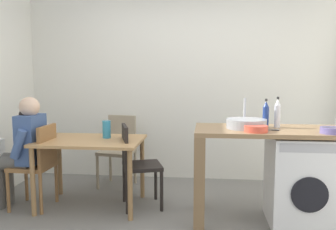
{
  "coord_description": "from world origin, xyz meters",
  "views": [
    {
      "loc": [
        0.34,
        -3.08,
        1.44
      ],
      "look_at": [
        -0.05,
        0.45,
        1.02
      ],
      "focal_mm": 37.73,
      "sensor_mm": 36.0,
      "label": 1
    }
  ],
  "objects_px": {
    "chair_person_seat": "(39,161)",
    "washing_machine": "(301,180)",
    "chair_opposite": "(135,161)",
    "seated_person": "(24,146)",
    "bottle_tall_green": "(266,115)",
    "chair_spare_by_wall": "(119,146)",
    "mixing_bowl": "(256,128)",
    "vase": "(107,129)",
    "dining_table": "(91,148)",
    "colander": "(332,130)",
    "bottle_squat_brown": "(277,114)"
  },
  "relations": [
    {
      "from": "chair_spare_by_wall",
      "to": "vase",
      "type": "distance_m",
      "value": 0.75
    },
    {
      "from": "chair_spare_by_wall",
      "to": "mixing_bowl",
      "type": "distance_m",
      "value": 2.01
    },
    {
      "from": "chair_person_seat",
      "to": "seated_person",
      "type": "relative_size",
      "value": 0.75
    },
    {
      "from": "chair_opposite",
      "to": "mixing_bowl",
      "type": "xyz_separation_m",
      "value": [
        1.2,
        -0.44,
        0.44
      ]
    },
    {
      "from": "washing_machine",
      "to": "bottle_squat_brown",
      "type": "height_order",
      "value": "bottle_squat_brown"
    },
    {
      "from": "chair_person_seat",
      "to": "bottle_squat_brown",
      "type": "distance_m",
      "value": 2.53
    },
    {
      "from": "colander",
      "to": "chair_opposite",
      "type": "bearing_deg",
      "value": 166.06
    },
    {
      "from": "chair_spare_by_wall",
      "to": "colander",
      "type": "height_order",
      "value": "colander"
    },
    {
      "from": "dining_table",
      "to": "chair_person_seat",
      "type": "height_order",
      "value": "chair_person_seat"
    },
    {
      "from": "dining_table",
      "to": "mixing_bowl",
      "type": "bearing_deg",
      "value": -13.78
    },
    {
      "from": "chair_spare_by_wall",
      "to": "chair_opposite",
      "type": "bearing_deg",
      "value": 126.86
    },
    {
      "from": "bottle_squat_brown",
      "to": "chair_opposite",
      "type": "bearing_deg",
      "value": 174.42
    },
    {
      "from": "chair_person_seat",
      "to": "seated_person",
      "type": "xyz_separation_m",
      "value": [
        -0.16,
        0.0,
        0.16
      ]
    },
    {
      "from": "chair_person_seat",
      "to": "mixing_bowl",
      "type": "height_order",
      "value": "mixing_bowl"
    },
    {
      "from": "chair_person_seat",
      "to": "chair_spare_by_wall",
      "type": "bearing_deg",
      "value": -35.68
    },
    {
      "from": "chair_spare_by_wall",
      "to": "vase",
      "type": "height_order",
      "value": "vase"
    },
    {
      "from": "colander",
      "to": "vase",
      "type": "bearing_deg",
      "value": 166.28
    },
    {
      "from": "chair_opposite",
      "to": "mixing_bowl",
      "type": "bearing_deg",
      "value": 51.79
    },
    {
      "from": "bottle_squat_brown",
      "to": "washing_machine",
      "type": "bearing_deg",
      "value": -24.57
    },
    {
      "from": "chair_spare_by_wall",
      "to": "dining_table",
      "type": "bearing_deg",
      "value": 92.39
    },
    {
      "from": "washing_machine",
      "to": "bottle_tall_green",
      "type": "height_order",
      "value": "bottle_tall_green"
    },
    {
      "from": "chair_person_seat",
      "to": "seated_person",
      "type": "height_order",
      "value": "seated_person"
    },
    {
      "from": "washing_machine",
      "to": "mixing_bowl",
      "type": "distance_m",
      "value": 0.72
    },
    {
      "from": "dining_table",
      "to": "mixing_bowl",
      "type": "xyz_separation_m",
      "value": [
        1.68,
        -0.41,
        0.31
      ]
    },
    {
      "from": "chair_person_seat",
      "to": "chair_spare_by_wall",
      "type": "xyz_separation_m",
      "value": [
        0.66,
        0.87,
        0.0
      ]
    },
    {
      "from": "colander",
      "to": "dining_table",
      "type": "bearing_deg",
      "value": 169.49
    },
    {
      "from": "seated_person",
      "to": "bottle_tall_green",
      "type": "distance_m",
      "value": 2.54
    },
    {
      "from": "chair_spare_by_wall",
      "to": "colander",
      "type": "distance_m",
      "value": 2.56
    },
    {
      "from": "seated_person",
      "to": "mixing_bowl",
      "type": "bearing_deg",
      "value": -96.16
    },
    {
      "from": "chair_spare_by_wall",
      "to": "seated_person",
      "type": "relative_size",
      "value": 0.75
    },
    {
      "from": "dining_table",
      "to": "chair_spare_by_wall",
      "type": "height_order",
      "value": "chair_spare_by_wall"
    },
    {
      "from": "bottle_tall_green",
      "to": "bottle_squat_brown",
      "type": "bearing_deg",
      "value": 9.81
    },
    {
      "from": "chair_opposite",
      "to": "seated_person",
      "type": "bearing_deg",
      "value": -102.14
    },
    {
      "from": "chair_person_seat",
      "to": "bottle_tall_green",
      "type": "distance_m",
      "value": 2.41
    },
    {
      "from": "bottle_squat_brown",
      "to": "colander",
      "type": "bearing_deg",
      "value": -38.0
    },
    {
      "from": "bottle_tall_green",
      "to": "bottle_squat_brown",
      "type": "xyz_separation_m",
      "value": [
        0.11,
        0.02,
        0.01
      ]
    },
    {
      "from": "chair_opposite",
      "to": "bottle_squat_brown",
      "type": "xyz_separation_m",
      "value": [
        1.44,
        -0.14,
        0.55
      ]
    },
    {
      "from": "chair_spare_by_wall",
      "to": "washing_machine",
      "type": "xyz_separation_m",
      "value": [
        2.03,
        -0.99,
        -0.08
      ]
    },
    {
      "from": "bottle_tall_green",
      "to": "vase",
      "type": "distance_m",
      "value": 1.69
    },
    {
      "from": "dining_table",
      "to": "vase",
      "type": "distance_m",
      "value": 0.26
    },
    {
      "from": "chair_spare_by_wall",
      "to": "vase",
      "type": "bearing_deg",
      "value": 103.85
    },
    {
      "from": "chair_person_seat",
      "to": "chair_opposite",
      "type": "xyz_separation_m",
      "value": [
        1.02,
        0.13,
        0.0
      ]
    },
    {
      "from": "dining_table",
      "to": "vase",
      "type": "bearing_deg",
      "value": 33.69
    },
    {
      "from": "vase",
      "to": "mixing_bowl",
      "type": "bearing_deg",
      "value": -18.5
    },
    {
      "from": "chair_person_seat",
      "to": "mixing_bowl",
      "type": "relative_size",
      "value": 4.25
    },
    {
      "from": "seated_person",
      "to": "washing_machine",
      "type": "distance_m",
      "value": 2.86
    },
    {
      "from": "chair_person_seat",
      "to": "washing_machine",
      "type": "relative_size",
      "value": 1.05
    },
    {
      "from": "chair_opposite",
      "to": "washing_machine",
      "type": "height_order",
      "value": "chair_opposite"
    },
    {
      "from": "washing_machine",
      "to": "bottle_tall_green",
      "type": "xyz_separation_m",
      "value": [
        -0.33,
        0.08,
        0.62
      ]
    },
    {
      "from": "chair_person_seat",
      "to": "colander",
      "type": "relative_size",
      "value": 4.5
    }
  ]
}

